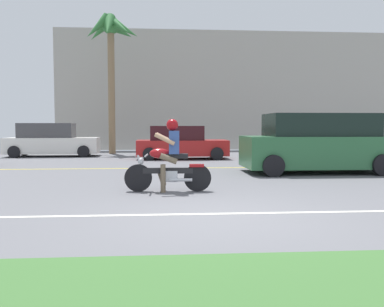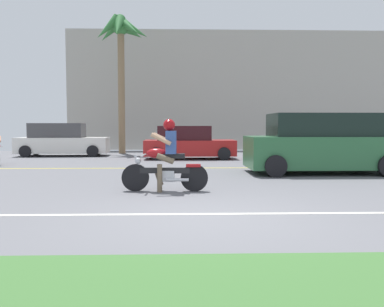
{
  "view_description": "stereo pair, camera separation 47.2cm",
  "coord_description": "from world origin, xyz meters",
  "px_view_note": "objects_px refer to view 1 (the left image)",
  "views": [
    {
      "loc": [
        -0.92,
        -6.55,
        1.45
      ],
      "look_at": [
        -0.13,
        4.12,
        0.74
      ],
      "focal_mm": 38.26,
      "sensor_mm": 36.0,
      "label": 1
    },
    {
      "loc": [
        -0.45,
        -6.58,
        1.45
      ],
      "look_at": [
        -0.13,
        4.12,
        0.74
      ],
      "focal_mm": 38.26,
      "sensor_mm": 36.0,
      "label": 2
    }
  ],
  "objects_px": {
    "suv_nearby": "(317,144)",
    "palm_tree_0": "(111,38)",
    "parked_car_1": "(181,143)",
    "motorcyclist": "(169,161)",
    "parked_car_0": "(51,141)"
  },
  "relations": [
    {
      "from": "suv_nearby",
      "to": "palm_tree_0",
      "type": "height_order",
      "value": "palm_tree_0"
    },
    {
      "from": "parked_car_1",
      "to": "suv_nearby",
      "type": "bearing_deg",
      "value": -55.11
    },
    {
      "from": "motorcyclist",
      "to": "palm_tree_0",
      "type": "distance_m",
      "value": 14.45
    },
    {
      "from": "motorcyclist",
      "to": "suv_nearby",
      "type": "bearing_deg",
      "value": 35.93
    },
    {
      "from": "suv_nearby",
      "to": "parked_car_1",
      "type": "xyz_separation_m",
      "value": [
        -4.04,
        5.8,
        -0.21
      ]
    },
    {
      "from": "suv_nearby",
      "to": "parked_car_0",
      "type": "bearing_deg",
      "value": 142.72
    },
    {
      "from": "parked_car_1",
      "to": "parked_car_0",
      "type": "bearing_deg",
      "value": 162.06
    },
    {
      "from": "motorcyclist",
      "to": "suv_nearby",
      "type": "xyz_separation_m",
      "value": [
        4.74,
        3.44,
        0.22
      ]
    },
    {
      "from": "motorcyclist",
      "to": "palm_tree_0",
      "type": "height_order",
      "value": "palm_tree_0"
    },
    {
      "from": "suv_nearby",
      "to": "palm_tree_0",
      "type": "xyz_separation_m",
      "value": [
        -7.51,
        9.67,
        5.2
      ]
    },
    {
      "from": "parked_car_1",
      "to": "palm_tree_0",
      "type": "height_order",
      "value": "palm_tree_0"
    },
    {
      "from": "parked_car_0",
      "to": "palm_tree_0",
      "type": "distance_m",
      "value": 6.3
    },
    {
      "from": "suv_nearby",
      "to": "parked_car_0",
      "type": "height_order",
      "value": "suv_nearby"
    },
    {
      "from": "parked_car_0",
      "to": "parked_car_1",
      "type": "height_order",
      "value": "parked_car_0"
    },
    {
      "from": "parked_car_1",
      "to": "palm_tree_0",
      "type": "bearing_deg",
      "value": 131.83
    }
  ]
}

